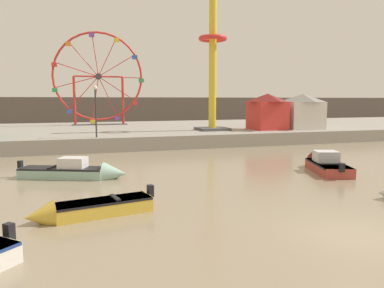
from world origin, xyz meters
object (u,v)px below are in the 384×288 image
(motorboat_mustard_yellow, at_px, (86,209))
(drop_tower_yellow_tower, at_px, (213,63))
(carnival_booth_white_ticket, at_px, (302,111))
(promenade_lamp_near, at_px, (96,104))
(motorboat_seafoam, at_px, (79,171))
(carnival_booth_red_striped, at_px, (267,111))
(motorboat_faded_red, at_px, (323,164))
(ferris_wheel_red_frame, at_px, (99,78))

(motorboat_mustard_yellow, xyz_separation_m, drop_tower_yellow_tower, (12.18, 20.12, 7.15))
(carnival_booth_white_ticket, relative_size, promenade_lamp_near, 1.04)
(motorboat_seafoam, xyz_separation_m, promenade_lamp_near, (1.45, 9.69, 3.34))
(carnival_booth_red_striped, height_order, promenade_lamp_near, promenade_lamp_near)
(drop_tower_yellow_tower, bearing_deg, promenade_lamp_near, -161.03)
(motorboat_faded_red, height_order, promenade_lamp_near, promenade_lamp_near)
(motorboat_seafoam, height_order, carnival_booth_white_ticket, carnival_booth_white_ticket)
(carnival_booth_red_striped, bearing_deg, promenade_lamp_near, -171.41)
(motorboat_faded_red, relative_size, promenade_lamp_near, 1.23)
(motorboat_seafoam, relative_size, ferris_wheel_red_frame, 0.52)
(motorboat_seafoam, height_order, ferris_wheel_red_frame, ferris_wheel_red_frame)
(motorboat_seafoam, height_order, motorboat_mustard_yellow, motorboat_seafoam)
(carnival_booth_white_ticket, bearing_deg, carnival_booth_red_striped, -176.13)
(motorboat_seafoam, relative_size, carnival_booth_white_ticket, 1.34)
(motorboat_mustard_yellow, xyz_separation_m, carnival_booth_white_ticket, (21.51, 19.26, 2.62))
(drop_tower_yellow_tower, distance_m, promenade_lamp_near, 12.13)
(drop_tower_yellow_tower, xyz_separation_m, carnival_booth_red_striped, (5.38, -0.87, -4.52))
(carnival_booth_red_striped, bearing_deg, motorboat_mustard_yellow, -133.81)
(motorboat_faded_red, distance_m, ferris_wheel_red_frame, 28.99)
(motorboat_seafoam, distance_m, promenade_lamp_near, 10.35)
(motorboat_seafoam, relative_size, motorboat_mustard_yellow, 1.25)
(carnival_booth_red_striped, bearing_deg, ferris_wheel_red_frame, 140.46)
(carnival_booth_red_striped, bearing_deg, drop_tower_yellow_tower, 169.40)
(ferris_wheel_red_frame, distance_m, promenade_lamp_near, 15.01)
(motorboat_seafoam, height_order, drop_tower_yellow_tower, drop_tower_yellow_tower)
(motorboat_seafoam, distance_m, carnival_booth_red_striped, 21.89)
(motorboat_seafoam, height_order, carnival_booth_red_striped, carnival_booth_red_striped)
(motorboat_faded_red, xyz_separation_m, ferris_wheel_red_frame, (-10.75, 26.24, 6.05))
(ferris_wheel_red_frame, height_order, carnival_booth_red_striped, ferris_wheel_red_frame)
(motorboat_faded_red, bearing_deg, promenade_lamp_near, 65.01)
(motorboat_mustard_yellow, bearing_deg, ferris_wheel_red_frame, -105.93)
(motorboat_mustard_yellow, distance_m, motorboat_faded_red, 14.07)
(motorboat_seafoam, bearing_deg, ferris_wheel_red_frame, 105.95)
(motorboat_faded_red, height_order, carnival_booth_red_striped, carnival_booth_red_striped)
(motorboat_mustard_yellow, height_order, drop_tower_yellow_tower, drop_tower_yellow_tower)
(drop_tower_yellow_tower, distance_m, carnival_booth_red_striped, 7.08)
(motorboat_seafoam, relative_size, drop_tower_yellow_tower, 0.41)
(motorboat_mustard_yellow, bearing_deg, motorboat_seafoam, -99.88)
(motorboat_seafoam, distance_m, motorboat_mustard_yellow, 6.69)
(motorboat_seafoam, relative_size, motorboat_faded_red, 1.13)
(drop_tower_yellow_tower, bearing_deg, motorboat_seafoam, -132.60)
(motorboat_mustard_yellow, xyz_separation_m, motorboat_faded_red, (13.21, 4.85, 0.06))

